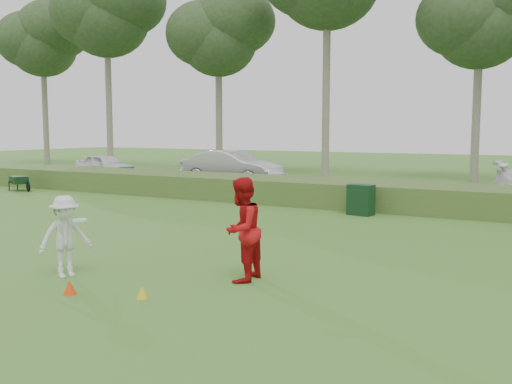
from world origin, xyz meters
The scene contains 15 objects.
ground centered at (0.00, 0.00, 0.00)m, with size 120.00×120.00×0.00m, color #366C24.
reed_strip centered at (0.00, 12.00, 0.45)m, with size 80.00×3.00×0.90m, color #3F5E25.
park_road centered at (0.00, 17.00, 0.03)m, with size 80.00×6.00×0.06m, color #2D2D2D.
tree_0 centered at (-30.00, 23.50, 9.72)m, with size 6.76×6.76×13.00m.
tree_1 centered at (-22.00, 22.20, 10.85)m, with size 7.54×7.54×14.50m.
tree_2 centered at (-14.00, 24.00, 8.97)m, with size 6.50×6.50×12.00m.
tree_4 centered at (2.00, 24.50, 8.59)m, with size 6.24×6.24×11.50m.
player_white centered at (-1.69, -0.43, 0.78)m, with size 1.00×1.16×1.56m.
player_red centered at (1.40, 0.95, 0.97)m, with size 0.94×0.73×1.94m, color #B90F13.
cone_orange centered at (-0.71, -1.25, 0.13)m, with size 0.23×0.23×0.25m, color #E13D0B.
cone_yellow centered at (0.52, -0.82, 0.11)m, with size 0.20×0.20×0.21m, color yellow.
utility_cabinet centered at (0.63, 9.95, 0.51)m, with size 0.81×0.51×1.01m, color black.
wheelbarrow centered at (-15.51, 9.44, 0.49)m, with size 1.44×0.98×0.68m.
car_left centered at (-17.14, 16.59, 0.73)m, with size 1.59×3.95×1.35m, color white.
car_mid centered at (-8.30, 16.33, 0.91)m, with size 1.81×5.19×1.71m, color #BBBBBF.
Camera 1 is at (6.70, -7.97, 2.80)m, focal length 40.00 mm.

